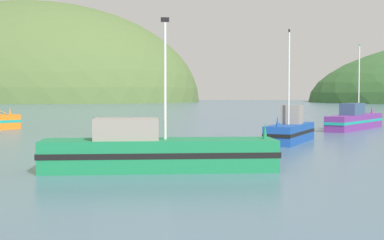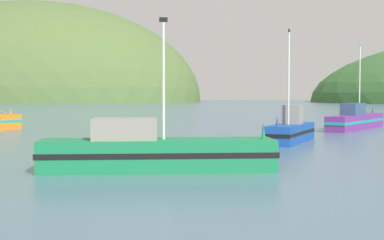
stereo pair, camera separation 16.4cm
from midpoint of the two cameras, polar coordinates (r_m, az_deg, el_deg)
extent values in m
ellipsoid|color=#516B38|center=(242.07, -15.74, 1.79)|extent=(139.17, 111.34, 81.57)
cube|color=#197A47|center=(24.37, -3.29, -3.55)|extent=(10.30, 4.63, 1.36)
cube|color=black|center=(24.36, -3.29, -3.39)|extent=(10.40, 4.68, 0.24)
cone|color=#197A47|center=(24.80, 7.43, -1.07)|extent=(0.24, 0.24, 0.70)
cube|color=gray|center=(24.28, -6.62, -0.90)|extent=(3.09, 2.48, 0.91)
cylinder|color=silver|center=(24.24, -2.71, 3.95)|extent=(0.12, 0.12, 5.00)
cube|color=black|center=(24.44, -2.72, 10.11)|extent=(0.36, 0.11, 0.20)
cone|color=orange|center=(55.98, -17.79, 0.92)|extent=(0.27, 0.27, 0.70)
cube|color=#6B2D84|center=(54.78, 16.34, -0.19)|extent=(6.47, 11.20, 1.36)
cube|color=teal|center=(54.77, 16.34, -0.12)|extent=(6.54, 11.32, 0.25)
cone|color=#6B2D84|center=(59.80, 17.90, 1.01)|extent=(0.27, 0.27, 0.70)
cube|color=#334C6B|center=(53.86, 16.06, 1.07)|extent=(2.60, 3.41, 1.08)
cylinder|color=silver|center=(55.61, 16.69, 3.85)|extent=(0.12, 0.12, 6.41)
cube|color=teal|center=(55.79, 16.73, 7.27)|extent=(0.18, 0.34, 0.20)
cube|color=#19479E|center=(38.90, 10.02, -1.34)|extent=(3.57, 7.54, 1.25)
cube|color=black|center=(38.90, 10.02, -1.24)|extent=(3.61, 7.62, 0.22)
cone|color=#19479E|center=(35.58, 8.74, -0.13)|extent=(0.24, 0.24, 0.70)
cube|color=gray|center=(39.27, 10.19, 0.56)|extent=(1.57, 1.61, 1.30)
cylinder|color=silver|center=(38.32, 9.88, 4.15)|extent=(0.12, 0.12, 6.16)
cube|color=black|center=(38.53, 9.92, 8.91)|extent=(0.12, 0.36, 0.20)
camera|label=1|loc=(0.08, -89.89, 0.01)|focal=52.72mm
camera|label=2|loc=(0.08, 90.11, -0.01)|focal=52.72mm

